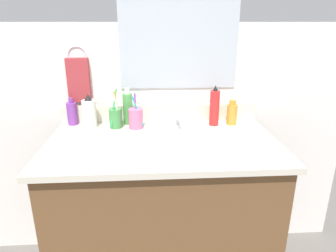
{
  "coord_description": "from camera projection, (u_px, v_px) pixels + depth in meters",
  "views": [
    {
      "loc": [
        -0.05,
        -1.23,
        1.3
      ],
      "look_at": [
        0.02,
        0.0,
        0.87
      ],
      "focal_mm": 32.01,
      "sensor_mm": 36.0,
      "label": 1
    }
  ],
  "objects": [
    {
      "name": "bottle_oil_amber",
      "position": [
        232.0,
        113.0,
        1.52
      ],
      "size": [
        0.05,
        0.05,
        0.13
      ],
      "color": "gold",
      "rests_on": "countertop"
    },
    {
      "name": "back_wall",
      "position": [
        160.0,
        143.0,
        1.7
      ],
      "size": [
        2.12,
        0.04,
        1.3
      ],
      "primitive_type": "cube",
      "color": "white",
      "rests_on": "ground_plane"
    },
    {
      "name": "faucet",
      "position": [
        177.0,
        122.0,
        1.49
      ],
      "size": [
        0.16,
        0.1,
        0.08
      ],
      "color": "silver",
      "rests_on": "countertop"
    },
    {
      "name": "cup_green",
      "position": [
        116.0,
        117.0,
        1.48
      ],
      "size": [
        0.06,
        0.07,
        0.19
      ],
      "color": "#3F8C47",
      "rests_on": "countertop"
    },
    {
      "name": "bottle_toner_green",
      "position": [
        128.0,
        108.0,
        1.53
      ],
      "size": [
        0.05,
        0.05,
        0.19
      ],
      "color": "#4C9E4C",
      "rests_on": "countertop"
    },
    {
      "name": "sink_basin",
      "position": [
        181.0,
        148.0,
        1.33
      ],
      "size": [
        0.37,
        0.37,
        0.11
      ],
      "color": "white",
      "rests_on": "countertop"
    },
    {
      "name": "vanity_cabinet",
      "position": [
        163.0,
        220.0,
        1.46
      ],
      "size": [
        0.98,
        0.54,
        0.78
      ],
      "primitive_type": "cube",
      "color": "brown",
      "rests_on": "ground_plane"
    },
    {
      "name": "countertop",
      "position": [
        163.0,
        144.0,
        1.33
      ],
      "size": [
        1.02,
        0.59,
        0.03
      ],
      "primitive_type": "cube",
      "color": "beige",
      "rests_on": "vanity_cabinet"
    },
    {
      "name": "bottle_cream_purple",
      "position": [
        72.0,
        113.0,
        1.52
      ],
      "size": [
        0.05,
        0.05,
        0.14
      ],
      "color": "#7A3899",
      "rests_on": "countertop"
    },
    {
      "name": "mirror_panel",
      "position": [
        179.0,
        32.0,
        1.49
      ],
      "size": [
        0.6,
        0.01,
        0.56
      ],
      "primitive_type": "cube",
      "color": "#B2BCC6"
    },
    {
      "name": "backsplash",
      "position": [
        160.0,
        113.0,
        1.58
      ],
      "size": [
        1.02,
        0.02,
        0.09
      ],
      "primitive_type": "cube",
      "color": "beige",
      "rests_on": "countertop"
    },
    {
      "name": "cup_pink",
      "position": [
        136.0,
        118.0,
        1.47
      ],
      "size": [
        0.08,
        0.08,
        0.18
      ],
      "color": "#D16693",
      "rests_on": "countertop"
    },
    {
      "name": "towel_ring",
      "position": [
        77.0,
        55.0,
        1.49
      ],
      "size": [
        0.1,
        0.01,
        0.1
      ],
      "primitive_type": "torus",
      "rotation": [
        1.57,
        0.0,
        0.0
      ],
      "color": "silver"
    },
    {
      "name": "hand_towel",
      "position": [
        79.0,
        80.0,
        1.51
      ],
      "size": [
        0.11,
        0.04,
        0.22
      ],
      "primitive_type": "cube",
      "color": "#A53338"
    },
    {
      "name": "bottle_lotion_white",
      "position": [
        89.0,
        113.0,
        1.47
      ],
      "size": [
        0.07,
        0.07,
        0.17
      ],
      "color": "white",
      "rests_on": "countertop"
    },
    {
      "name": "bottle_spray_red",
      "position": [
        214.0,
        107.0,
        1.5
      ],
      "size": [
        0.05,
        0.05,
        0.21
      ],
      "color": "red",
      "rests_on": "countertop"
    }
  ]
}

